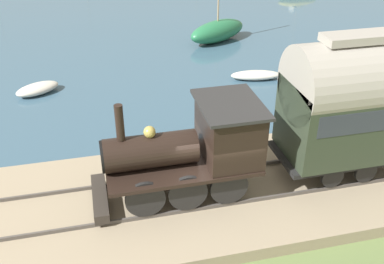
{
  "coord_description": "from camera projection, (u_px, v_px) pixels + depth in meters",
  "views": [
    {
      "loc": [
        -11.22,
        3.39,
        9.44
      ],
      "look_at": [
        2.32,
        0.14,
        1.31
      ],
      "focal_mm": 42.0,
      "sensor_mm": 36.0,
      "label": 1
    }
  ],
  "objects": [
    {
      "name": "rowboat_near_shore",
      "position": [
        306.0,
        57.0,
        25.84
      ],
      "size": [
        2.01,
        2.08,
        0.32
      ],
      "rotation": [
        0.0,
        0.0,
        0.72
      ],
      "color": "beige",
      "rests_on": "harbor_water"
    },
    {
      "name": "steam_locomotive",
      "position": [
        197.0,
        144.0,
        13.67
      ],
      "size": [
        2.45,
        5.24,
        3.28
      ],
      "color": "black",
      "rests_on": "rail_embankment"
    },
    {
      "name": "ground_plane",
      "position": [
        212.0,
        200.0,
        14.86
      ],
      "size": [
        200.0,
        200.0,
        0.0
      ],
      "primitive_type": "plane",
      "color": "#607542"
    },
    {
      "name": "sailboat_green",
      "position": [
        218.0,
        31.0,
        28.36
      ],
      "size": [
        3.46,
        4.57,
        5.74
      ],
      "rotation": [
        0.0,
        0.0,
        0.5
      ],
      "color": "#236B42",
      "rests_on": "harbor_water"
    },
    {
      "name": "rail_embankment",
      "position": [
        212.0,
        194.0,
        14.8
      ],
      "size": [
        5.84,
        56.0,
        0.54
      ],
      "color": "gray",
      "rests_on": "ground"
    },
    {
      "name": "rowboat_far_out",
      "position": [
        37.0,
        89.0,
        21.83
      ],
      "size": [
        1.94,
        2.38,
        0.5
      ],
      "rotation": [
        0.0,
        0.0,
        0.49
      ],
      "color": "beige",
      "rests_on": "harbor_water"
    },
    {
      "name": "rowboat_off_pier",
      "position": [
        256.0,
        75.0,
        23.35
      ],
      "size": [
        1.32,
        2.72,
        0.45
      ],
      "rotation": [
        0.0,
        0.0,
        -0.17
      ],
      "color": "beige",
      "rests_on": "harbor_water"
    }
  ]
}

